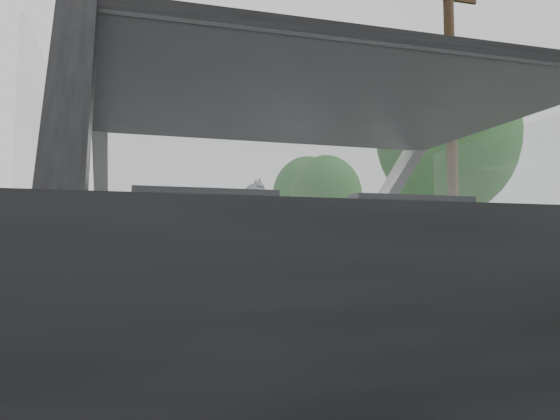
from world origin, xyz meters
TOP-DOWN VIEW (x-y plane):
  - subject_car at (0.00, 0.00)m, footprint 1.80×4.00m
  - dashboard at (0.00, 0.62)m, footprint 1.58×0.45m
  - driver_seat at (-0.40, -0.29)m, footprint 0.50×0.72m
  - passenger_seat at (0.40, -0.29)m, footprint 0.50×0.72m
  - steering_wheel at (-0.40, 0.33)m, footprint 0.36×0.36m
  - cat at (0.28, 0.60)m, footprint 0.62×0.23m
  - guardrail at (4.30, 10.00)m, footprint 0.05×90.00m
  - other_car at (-1.01, 19.91)m, footprint 2.67×5.12m
  - highway_sign at (4.52, 24.43)m, footprint 0.36×0.92m
  - utility_pole at (8.08, 10.72)m, footprint 0.37×0.37m
  - tree_1 at (12.22, 17.19)m, footprint 7.43×7.43m
  - tree_2 at (10.87, 27.63)m, footprint 4.77×4.77m
  - tree_3 at (12.77, 36.55)m, footprint 5.62×5.62m

SIDE VIEW (x-z plane):
  - guardrail at x=4.30m, z-range 0.42..0.74m
  - subject_car at x=0.00m, z-range 0.00..1.45m
  - other_car at x=-1.01m, z-range 0.00..1.61m
  - dashboard at x=0.00m, z-range 0.70..1.00m
  - driver_seat at x=-0.40m, z-range 0.67..1.09m
  - passenger_seat at x=0.40m, z-range 0.67..1.09m
  - steering_wheel at x=-0.40m, z-range 0.90..0.94m
  - cat at x=0.28m, z-range 0.95..1.22m
  - highway_sign at x=4.52m, z-range 0.00..2.32m
  - tree_2 at x=10.87m, z-range 0.00..6.43m
  - tree_3 at x=12.77m, z-range 0.00..7.93m
  - tree_1 at x=12.22m, z-range 0.00..8.86m
  - utility_pole at x=8.08m, z-range 0.00..8.95m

